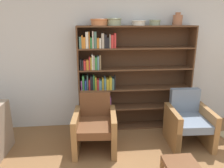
# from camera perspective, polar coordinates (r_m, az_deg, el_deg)

# --- Properties ---
(wall_back) EXTENTS (12.00, 0.06, 2.75)m
(wall_back) POSITION_cam_1_polar(r_m,az_deg,el_deg) (4.06, 8.04, 8.19)
(wall_back) COLOR silver
(wall_back) RESTS_ON ground
(bookshelf) EXTENTS (2.02, 0.30, 1.86)m
(bookshelf) POSITION_cam_1_polar(r_m,az_deg,el_deg) (3.91, 2.92, 1.02)
(bookshelf) COLOR brown
(bookshelf) RESTS_ON ground
(bowl_cream) EXTENTS (0.29, 0.29, 0.11)m
(bowl_cream) POSITION_cam_1_polar(r_m,az_deg,el_deg) (3.72, -3.35, 15.94)
(bowl_cream) COLOR #C67547
(bowl_cream) RESTS_ON bookshelf
(bowl_olive) EXTENTS (0.26, 0.26, 0.12)m
(bowl_olive) POSITION_cam_1_polar(r_m,az_deg,el_deg) (3.74, 0.51, 16.05)
(bowl_olive) COLOR gray
(bowl_olive) RESTS_ON bookshelf
(bowl_stoneware) EXTENTS (0.23, 0.23, 0.08)m
(bowl_stoneware) POSITION_cam_1_polar(r_m,az_deg,el_deg) (3.80, 7.00, 15.65)
(bowl_stoneware) COLOR silver
(bowl_stoneware) RESTS_ON bookshelf
(bowl_brass) EXTENTS (0.20, 0.20, 0.09)m
(bowl_brass) POSITION_cam_1_polar(r_m,az_deg,el_deg) (3.87, 11.11, 15.57)
(bowl_brass) COLOR gray
(bowl_brass) RESTS_ON bookshelf
(vase_tall) EXTENTS (0.16, 0.16, 0.21)m
(vase_tall) POSITION_cam_1_polar(r_m,az_deg,el_deg) (4.00, 16.76, 15.79)
(vase_tall) COLOR #A36647
(vase_tall) RESTS_ON bookshelf
(armchair_leather) EXTENTS (0.68, 0.72, 0.85)m
(armchair_leather) POSITION_cam_1_polar(r_m,az_deg,el_deg) (3.45, -4.45, -10.67)
(armchair_leather) COLOR olive
(armchair_leather) RESTS_ON ground
(armchair_cushioned) EXTENTS (0.67, 0.71, 0.85)m
(armchair_cushioned) POSITION_cam_1_polar(r_m,az_deg,el_deg) (3.78, 19.29, -9.07)
(armchair_cushioned) COLOR olive
(armchair_cushioned) RESTS_ON ground
(footstool) EXTENTS (0.39, 0.39, 0.35)m
(footstool) POSITION_cam_1_polar(r_m,az_deg,el_deg) (2.85, 17.71, -20.18)
(footstool) COLOR olive
(footstool) RESTS_ON ground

